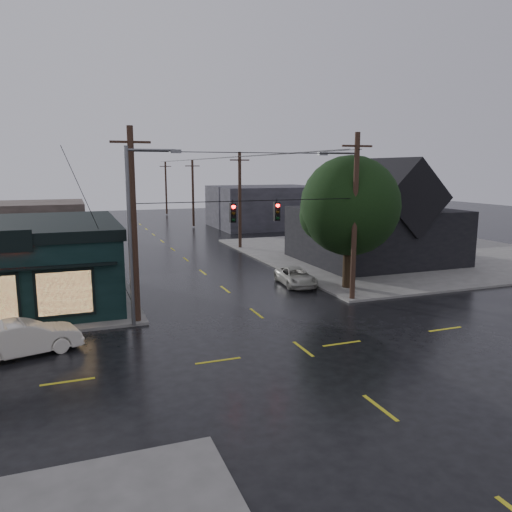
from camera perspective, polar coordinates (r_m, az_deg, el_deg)
name	(u,v)px	position (r m, az deg, el deg)	size (l,w,h in m)	color
ground_plane	(303,349)	(23.06, 5.41, -10.53)	(160.00, 160.00, 0.00)	black
sidewalk_ne	(400,252)	(49.87, 16.10, 0.40)	(28.00, 28.00, 0.15)	#5E5D57
ne_building	(375,211)	(44.03, 13.46, 5.05)	(12.60, 11.60, 8.75)	black
corner_tree	(350,206)	(33.51, 10.68, 5.63)	(6.58, 6.58, 8.78)	black
utility_pole_nw	(138,323)	(27.27, -13.33, -7.49)	(2.00, 0.32, 10.15)	black
utility_pole_ne	(352,301)	(31.50, 10.91, -5.02)	(2.00, 0.32, 10.15)	black
utility_pole_far_a	(240,249)	(50.66, -1.83, 0.85)	(2.00, 0.32, 9.65)	black
utility_pole_far_b	(194,227)	(69.73, -7.13, 3.30)	(2.00, 0.32, 9.15)	black
utility_pole_far_c	(167,215)	(89.20, -10.15, 4.68)	(2.00, 0.32, 9.15)	black
span_signal_assembly	(255,212)	(27.71, -0.12, 5.10)	(13.00, 0.48, 1.23)	black
streetlight_nw	(134,328)	(26.58, -13.78, -7.97)	(5.40, 0.30, 9.15)	#5D5E61
streetlight_ne	(353,297)	(32.33, 11.02, -4.64)	(5.40, 0.30, 9.15)	#5D5E61
bg_building_west	(26,223)	(59.83, -24.78, 3.47)	(12.00, 10.00, 4.40)	#2F2722
bg_building_east	(265,207)	(69.46, 1.08, 5.67)	(14.00, 12.00, 5.60)	#27262B
sedan_cream	(24,338)	(24.21, -25.01, -8.50)	(1.65, 4.72, 1.56)	beige
suv_silver	(296,277)	(34.91, 4.56, -2.37)	(2.01, 4.35, 1.21)	#ACAA9E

